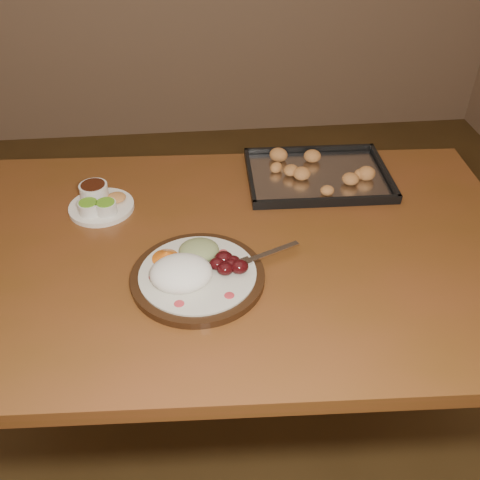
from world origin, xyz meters
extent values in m
plane|color=brown|center=(0.00, 0.00, 0.00)|extent=(4.00, 4.00, 0.00)
cube|color=brown|center=(0.24, -0.10, 0.73)|extent=(1.54, 0.97, 0.04)
cylinder|color=#492C16|center=(-0.42, 0.31, 0.35)|extent=(0.07, 0.07, 0.71)
cylinder|color=#492C16|center=(0.94, 0.24, 0.35)|extent=(0.07, 0.07, 0.71)
cylinder|color=black|center=(0.19, -0.22, 0.76)|extent=(0.30, 0.30, 0.02)
cylinder|color=beige|center=(0.19, -0.22, 0.77)|extent=(0.26, 0.26, 0.01)
ellipsoid|color=#C32E39|center=(0.14, -0.31, 0.77)|extent=(0.02, 0.02, 0.00)
ellipsoid|color=#C32E39|center=(0.25, -0.30, 0.77)|extent=(0.02, 0.02, 0.00)
ellipsoid|color=#C32E39|center=(0.25, -0.16, 0.77)|extent=(0.02, 0.02, 0.00)
ellipsoid|color=#C32E39|center=(0.09, -0.23, 0.77)|extent=(0.02, 0.02, 0.00)
ellipsoid|color=white|center=(0.15, -0.24, 0.79)|extent=(0.17, 0.15, 0.06)
ellipsoid|color=#480A0E|center=(0.25, -0.23, 0.79)|extent=(0.04, 0.03, 0.03)
ellipsoid|color=#480A0E|center=(0.27, -0.21, 0.79)|extent=(0.04, 0.03, 0.03)
ellipsoid|color=#480A0E|center=(0.25, -0.20, 0.79)|extent=(0.04, 0.03, 0.03)
ellipsoid|color=#480A0E|center=(0.28, -0.23, 0.79)|extent=(0.04, 0.03, 0.03)
ellipsoid|color=#480A0E|center=(0.23, -0.21, 0.79)|extent=(0.04, 0.03, 0.03)
ellipsoid|color=#480A0E|center=(0.26, -0.22, 0.79)|extent=(0.04, 0.03, 0.03)
ellipsoid|color=tan|center=(0.19, -0.16, 0.78)|extent=(0.11, 0.11, 0.04)
cone|color=#D85F13|center=(0.12, -0.17, 0.78)|extent=(0.10, 0.10, 0.03)
cube|color=silver|center=(0.36, -0.17, 0.77)|extent=(0.14, 0.07, 0.00)
cube|color=silver|center=(0.29, -0.20, 0.78)|extent=(0.05, 0.04, 0.00)
cylinder|color=silver|center=(0.27, -0.22, 0.78)|extent=(0.03, 0.02, 0.00)
cylinder|color=silver|center=(0.27, -0.21, 0.78)|extent=(0.03, 0.02, 0.00)
cylinder|color=silver|center=(0.26, -0.21, 0.78)|extent=(0.03, 0.02, 0.00)
cylinder|color=silver|center=(0.26, -0.20, 0.78)|extent=(0.03, 0.02, 0.00)
cylinder|color=white|center=(-0.06, 0.08, 0.76)|extent=(0.17, 0.17, 0.01)
cylinder|color=white|center=(-0.08, 0.05, 0.78)|extent=(0.05, 0.05, 0.03)
cylinder|color=#60A821|center=(-0.08, 0.05, 0.79)|extent=(0.05, 0.05, 0.00)
cylinder|color=white|center=(-0.04, 0.04, 0.78)|extent=(0.05, 0.05, 0.03)
cylinder|color=#60A821|center=(-0.04, 0.04, 0.79)|extent=(0.05, 0.05, 0.00)
cylinder|color=white|center=(-0.08, 0.12, 0.78)|extent=(0.07, 0.07, 0.04)
cylinder|color=#341309|center=(-0.08, 0.12, 0.81)|extent=(0.06, 0.06, 0.00)
ellipsoid|color=#D58D4B|center=(-0.02, 0.10, 0.77)|extent=(0.05, 0.05, 0.02)
cube|color=black|center=(0.54, 0.18, 0.75)|extent=(0.41, 0.30, 0.01)
cube|color=black|center=(0.55, 0.32, 0.77)|extent=(0.40, 0.02, 0.02)
cube|color=black|center=(0.54, 0.03, 0.77)|extent=(0.40, 0.02, 0.02)
cube|color=black|center=(0.74, 0.17, 0.77)|extent=(0.02, 0.29, 0.02)
cube|color=black|center=(0.35, 0.18, 0.77)|extent=(0.02, 0.29, 0.02)
cube|color=silver|center=(0.54, 0.18, 0.76)|extent=(0.38, 0.28, 0.00)
ellipsoid|color=#C27F44|center=(0.59, 0.17, 0.78)|extent=(0.04, 0.04, 0.03)
ellipsoid|color=#C27F44|center=(0.63, 0.21, 0.78)|extent=(0.06, 0.06, 0.03)
ellipsoid|color=#C27F44|center=(0.56, 0.26, 0.78)|extent=(0.05, 0.05, 0.03)
ellipsoid|color=#C27F44|center=(0.48, 0.22, 0.78)|extent=(0.06, 0.06, 0.03)
ellipsoid|color=#C27F44|center=(0.46, 0.20, 0.78)|extent=(0.06, 0.05, 0.03)
ellipsoid|color=#C27F44|center=(0.50, 0.17, 0.78)|extent=(0.06, 0.05, 0.03)
ellipsoid|color=#C27F44|center=(0.49, 0.12, 0.78)|extent=(0.06, 0.06, 0.03)
ellipsoid|color=#C27F44|center=(0.55, 0.09, 0.78)|extent=(0.05, 0.05, 0.03)
ellipsoid|color=#C27F44|center=(0.64, 0.14, 0.78)|extent=(0.06, 0.06, 0.03)
camera|label=1|loc=(0.19, -1.11, 1.56)|focal=40.00mm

